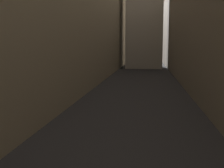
{
  "coord_description": "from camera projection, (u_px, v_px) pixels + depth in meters",
  "views": [
    {
      "loc": [
        1.18,
        6.96,
        5.17
      ],
      "look_at": [
        0.0,
        16.02,
        3.94
      ],
      "focal_mm": 45.59,
      "sensor_mm": 36.0,
      "label": 1
    }
  ],
  "objects": [
    {
      "name": "ground_plane",
      "position": [
        140.0,
        82.0,
        41.17
      ],
      "size": [
        264.0,
        264.0,
        0.0
      ],
      "primitive_type": "plane",
      "color": "#232326"
    }
  ]
}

